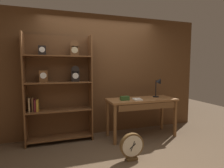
{
  "coord_description": "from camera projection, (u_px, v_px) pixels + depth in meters",
  "views": [
    {
      "loc": [
        -0.98,
        -2.52,
        1.47
      ],
      "look_at": [
        0.11,
        0.82,
        1.14
      ],
      "focal_mm": 28.71,
      "sensor_mm": 36.0,
      "label": 1
    }
  ],
  "objects": [
    {
      "name": "ground_plane",
      "position": [
        121.0,
        161.0,
        2.83
      ],
      "size": [
        10.0,
        10.0,
        0.0
      ],
      "primitive_type": "plane",
      "color": "brown"
    },
    {
      "name": "desk_lamp",
      "position": [
        159.0,
        84.0,
        3.93
      ],
      "size": [
        0.21,
        0.21,
        0.45
      ],
      "color": "black",
      "rests_on": "workbench"
    },
    {
      "name": "bookshelf",
      "position": [
        59.0,
        88.0,
        3.52
      ],
      "size": [
        1.26,
        0.35,
        2.1
      ],
      "color": "brown",
      "rests_on": "ground"
    },
    {
      "name": "toolbox_small",
      "position": [
        125.0,
        98.0,
        3.59
      ],
      "size": [
        0.18,
        0.09,
        0.08
      ],
      "primitive_type": "cube",
      "color": "#2D5123",
      "rests_on": "workbench"
    },
    {
      "name": "workbench",
      "position": [
        142.0,
        103.0,
        3.75
      ],
      "size": [
        1.45,
        0.59,
        0.81
      ],
      "color": "brown",
      "rests_on": "ground"
    },
    {
      "name": "back_wood_panel",
      "position": [
        100.0,
        75.0,
        3.96
      ],
      "size": [
        4.8,
        0.05,
        2.6
      ],
      "primitive_type": "cube",
      "color": "brown",
      "rests_on": "ground"
    },
    {
      "name": "round_clock_large",
      "position": [
        132.0,
        146.0,
        2.83
      ],
      "size": [
        0.39,
        0.11,
        0.43
      ],
      "color": "brown",
      "rests_on": "ground"
    },
    {
      "name": "open_repair_manual",
      "position": [
        137.0,
        99.0,
        3.62
      ],
      "size": [
        0.18,
        0.24,
        0.02
      ],
      "primitive_type": "cube",
      "rotation": [
        0.0,
        0.0,
        -0.1
      ],
      "color": "silver",
      "rests_on": "workbench"
    }
  ]
}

